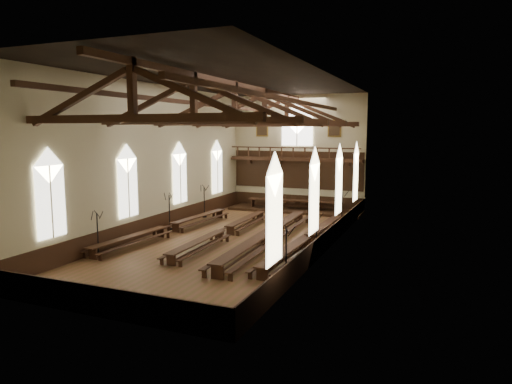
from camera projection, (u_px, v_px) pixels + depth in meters
ground at (236, 240)px, 29.05m from camera, size 26.00×26.00×0.00m
room_walls at (235, 138)px, 28.19m from camera, size 26.00×26.00×26.00m
wainscot_band at (236, 231)px, 28.97m from camera, size 12.00×26.00×1.20m
side_windows at (235, 181)px, 28.55m from camera, size 11.85×19.80×4.50m
end_window at (297, 127)px, 39.91m from camera, size 2.80×0.12×3.80m
minstrels_gallery at (296, 165)px, 40.13m from camera, size 11.80×1.24×3.70m
portraits at (297, 128)px, 39.92m from camera, size 7.75×0.09×1.45m
roof_trusses at (235, 109)px, 27.95m from camera, size 11.70×25.70×2.80m
refectory_row_a at (169, 227)px, 30.40m from camera, size 1.86×13.91×0.69m
refectory_row_b at (225, 231)px, 29.44m from camera, size 1.51×13.70×0.67m
refectory_row_c at (267, 235)px, 27.85m from camera, size 1.88×15.02×0.81m
refectory_row_d at (308, 239)px, 27.11m from camera, size 1.70×14.14×0.72m
dais at (295, 210)px, 39.35m from camera, size 11.40×3.09×0.21m
high_table at (295, 201)px, 39.24m from camera, size 8.35×1.59×0.78m
high_chairs at (298, 202)px, 40.00m from camera, size 4.94×0.45×0.92m
candelabrum_left_near at (98, 242)px, 25.34m from camera, size 0.71×0.77×2.52m
candelabrum_left_mid at (170, 218)px, 31.93m from camera, size 0.79×0.74×2.62m
candelabrum_left_far at (204, 207)px, 36.54m from camera, size 0.71×0.80×2.61m
candelabrum_right_near at (286, 264)px, 20.94m from camera, size 0.77×0.79×2.64m
candelabrum_right_mid at (316, 240)px, 25.89m from camera, size 0.67×0.72×2.35m
candelabrum_right_far at (342, 217)px, 32.27m from camera, size 0.78×0.86×2.80m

